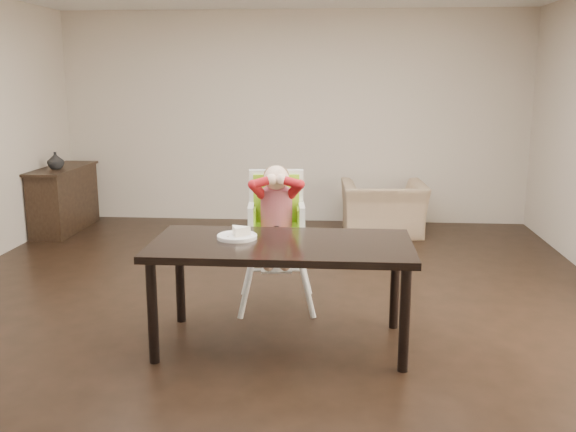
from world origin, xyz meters
name	(u,v)px	position (x,y,z in m)	size (l,w,h in m)	color
ground	(262,315)	(0.00, 0.00, 0.00)	(7.00, 7.00, 0.00)	black
room_walls	(260,78)	(0.00, 0.00, 1.86)	(6.02, 7.02, 2.71)	beige
dining_table	(282,253)	(0.21, -0.56, 0.67)	(1.80, 0.90, 0.75)	black
high_chair	(276,207)	(0.09, 0.25, 0.83)	(0.54, 0.54, 1.18)	white
plate	(238,234)	(-0.11, -0.48, 0.78)	(0.36, 0.36, 0.08)	white
armchair	(383,200)	(1.13, 2.80, 0.42)	(0.97, 0.63, 0.85)	tan
sideboard	(64,199)	(-2.78, 2.70, 0.40)	(0.44, 1.26, 0.79)	black
vase	(56,161)	(-2.78, 2.54, 0.89)	(0.20, 0.20, 0.20)	#99999E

